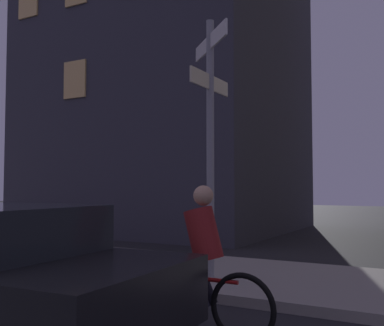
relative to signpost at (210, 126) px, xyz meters
The scene contains 4 objects.
sidewalk_kerb 2.84m from the signpost, 143.21° to the left, with size 40.00×3.12×0.14m, color gray.
signpost is the anchor object (origin of this frame).
cyclist 2.84m from the signpost, 66.52° to the right, with size 1.82×0.32×1.61m.
building_left_block 10.91m from the signpost, 125.04° to the left, with size 8.83×8.18×12.09m.
Camera 1 is at (4.30, -0.23, 1.59)m, focal length 42.43 mm.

